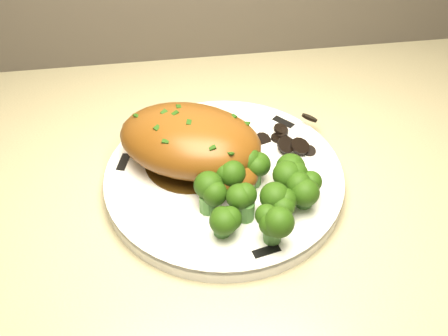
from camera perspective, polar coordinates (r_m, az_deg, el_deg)
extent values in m
cube|color=tan|center=(0.71, -21.22, -5.83)|extent=(2.25, 0.74, 0.03)
cube|color=#4C443A|center=(0.91, -19.75, 12.85)|extent=(2.25, 0.02, 0.12)
cylinder|color=white|center=(0.68, 0.00, -1.18)|extent=(0.36, 0.36, 0.02)
cube|color=black|center=(0.75, 6.05, 4.65)|extent=(0.03, 0.03, 0.00)
cube|color=black|center=(0.70, -10.17, 0.58)|extent=(0.02, 0.03, 0.00)
cube|color=black|center=(0.60, 4.33, -8.44)|extent=(0.03, 0.02, 0.00)
cylinder|color=#342109|center=(0.69, -3.36, 0.73)|extent=(0.11, 0.11, 0.00)
ellipsoid|color=brown|center=(0.67, -3.48, 2.82)|extent=(0.21, 0.18, 0.07)
ellipsoid|color=brown|center=(0.65, 0.02, -0.49)|extent=(0.10, 0.09, 0.04)
cube|color=#1A3D0C|center=(0.67, -7.65, 5.63)|extent=(0.01, 0.01, 0.00)
cube|color=#1A3D0C|center=(0.66, -6.01, 5.64)|extent=(0.01, 0.01, 0.00)
cube|color=#1A3D0C|center=(0.65, -4.31, 5.49)|extent=(0.01, 0.01, 0.00)
cube|color=#1A3D0C|center=(0.65, -2.57, 5.19)|extent=(0.01, 0.01, 0.00)
cube|color=#1A3D0C|center=(0.65, -0.80, 4.74)|extent=(0.01, 0.01, 0.00)
cube|color=#1A3D0C|center=(0.64, 0.99, 4.11)|extent=(0.01, 0.01, 0.00)
cylinder|color=black|center=(0.73, 8.13, 3.14)|extent=(0.02, 0.02, 0.01)
cylinder|color=black|center=(0.73, 7.73, 3.79)|extent=(0.02, 0.02, 0.01)
cylinder|color=black|center=(0.73, 6.92, 4.30)|extent=(0.02, 0.02, 0.01)
cylinder|color=black|center=(0.74, 5.81, 4.05)|extent=(0.02, 0.02, 0.01)
cylinder|color=black|center=(0.73, 4.70, 4.15)|extent=(0.02, 0.02, 0.01)
cylinder|color=black|center=(0.73, 3.75, 4.04)|extent=(0.03, 0.03, 0.02)
cylinder|color=black|center=(0.72, 3.13, 3.21)|extent=(0.03, 0.03, 0.01)
cylinder|color=black|center=(0.71, 3.01, 2.88)|extent=(0.02, 0.02, 0.00)
cylinder|color=black|center=(0.71, 3.42, 2.59)|extent=(0.03, 0.03, 0.01)
cylinder|color=black|center=(0.71, 4.24, 1.86)|extent=(0.03, 0.03, 0.02)
cylinder|color=black|center=(0.70, 5.38, 1.92)|extent=(0.03, 0.03, 0.01)
cylinder|color=black|center=(0.70, 6.57, 2.22)|extent=(0.03, 0.03, 0.01)
cylinder|color=black|center=(0.71, 7.49, 2.16)|extent=(0.03, 0.03, 0.01)
cylinder|color=black|center=(0.72, 8.08, 2.81)|extent=(0.03, 0.03, 0.01)
cylinder|color=#447C34|center=(0.64, 0.13, -1.85)|extent=(0.02, 0.02, 0.03)
sphere|color=black|center=(0.63, 0.13, -0.76)|extent=(0.03, 0.03, 0.03)
cylinder|color=#447C34|center=(0.65, 2.98, -0.84)|extent=(0.02, 0.02, 0.03)
sphere|color=black|center=(0.64, 3.04, 0.25)|extent=(0.03, 0.03, 0.03)
cylinder|color=#447C34|center=(0.65, 6.24, -1.61)|extent=(0.02, 0.02, 0.03)
sphere|color=black|center=(0.64, 6.36, -0.52)|extent=(0.03, 0.03, 0.03)
cylinder|color=#447C34|center=(0.62, 2.23, -4.35)|extent=(0.02, 0.02, 0.03)
sphere|color=black|center=(0.60, 2.28, -3.26)|extent=(0.03, 0.03, 0.03)
cylinder|color=#447C34|center=(0.62, 5.99, -4.34)|extent=(0.02, 0.02, 0.03)
sphere|color=black|center=(0.61, 6.11, -3.26)|extent=(0.03, 0.03, 0.03)
cylinder|color=#447C34|center=(0.64, 8.19, -2.91)|extent=(0.02, 0.02, 0.03)
sphere|color=black|center=(0.62, 8.34, -1.83)|extent=(0.03, 0.03, 0.03)
cylinder|color=#447C34|center=(0.60, -0.20, -5.84)|extent=(0.02, 0.02, 0.03)
sphere|color=black|center=(0.59, -0.20, -4.75)|extent=(0.03, 0.03, 0.03)
cylinder|color=#447C34|center=(0.60, 4.96, -6.55)|extent=(0.02, 0.02, 0.03)
sphere|color=black|center=(0.59, 5.06, -5.47)|extent=(0.03, 0.03, 0.03)
cylinder|color=#447C34|center=(0.62, -1.67, -3.55)|extent=(0.02, 0.02, 0.03)
sphere|color=black|center=(0.61, -1.70, -2.46)|extent=(0.03, 0.03, 0.03)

